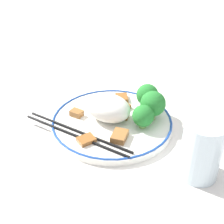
{
  "coord_description": "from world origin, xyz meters",
  "views": [
    {
      "loc": [
        -0.26,
        0.47,
        0.39
      ],
      "look_at": [
        0.0,
        0.0,
        0.03
      ],
      "focal_mm": 50.0,
      "sensor_mm": 36.0,
      "label": 1
    }
  ],
  "objects_px": {
    "broccoli_back_center": "(153,104)",
    "plate": "(112,122)",
    "drinking_glass": "(202,150)",
    "chopsticks": "(76,133)",
    "broccoli_back_left": "(143,116)",
    "broccoli_back_right": "(147,96)"
  },
  "relations": [
    {
      "from": "chopsticks",
      "to": "drinking_glass",
      "type": "xyz_separation_m",
      "value": [
        -0.24,
        -0.02,
        0.04
      ]
    },
    {
      "from": "broccoli_back_left",
      "to": "broccoli_back_center",
      "type": "distance_m",
      "value": 0.04
    },
    {
      "from": "broccoli_back_center",
      "to": "drinking_glass",
      "type": "bearing_deg",
      "value": 142.34
    },
    {
      "from": "broccoli_back_right",
      "to": "chopsticks",
      "type": "xyz_separation_m",
      "value": [
        0.08,
        0.15,
        -0.03
      ]
    },
    {
      "from": "broccoli_back_center",
      "to": "chopsticks",
      "type": "distance_m",
      "value": 0.17
    },
    {
      "from": "broccoli_back_right",
      "to": "plate",
      "type": "bearing_deg",
      "value": 58.19
    },
    {
      "from": "chopsticks",
      "to": "broccoli_back_left",
      "type": "bearing_deg",
      "value": -140.12
    },
    {
      "from": "broccoli_back_left",
      "to": "broccoli_back_center",
      "type": "xyz_separation_m",
      "value": [
        -0.01,
        -0.04,
        0.01
      ]
    },
    {
      "from": "drinking_glass",
      "to": "plate",
      "type": "bearing_deg",
      "value": -14.91
    },
    {
      "from": "plate",
      "to": "drinking_glass",
      "type": "relative_size",
      "value": 2.36
    },
    {
      "from": "broccoli_back_center",
      "to": "chopsticks",
      "type": "relative_size",
      "value": 0.26
    },
    {
      "from": "broccoli_back_center",
      "to": "drinking_glass",
      "type": "distance_m",
      "value": 0.16
    },
    {
      "from": "broccoli_back_right",
      "to": "drinking_glass",
      "type": "xyz_separation_m",
      "value": [
        -0.15,
        0.13,
        0.01
      ]
    },
    {
      "from": "plate",
      "to": "chopsticks",
      "type": "height_order",
      "value": "chopsticks"
    },
    {
      "from": "broccoli_back_left",
      "to": "drinking_glass",
      "type": "distance_m",
      "value": 0.15
    },
    {
      "from": "chopsticks",
      "to": "drinking_glass",
      "type": "distance_m",
      "value": 0.24
    },
    {
      "from": "plate",
      "to": "broccoli_back_center",
      "type": "distance_m",
      "value": 0.09
    },
    {
      "from": "plate",
      "to": "chopsticks",
      "type": "xyz_separation_m",
      "value": [
        0.04,
        0.08,
        0.01
      ]
    },
    {
      "from": "broccoli_back_left",
      "to": "broccoli_back_right",
      "type": "height_order",
      "value": "broccoli_back_right"
    },
    {
      "from": "broccoli_back_center",
      "to": "drinking_glass",
      "type": "relative_size",
      "value": 0.59
    },
    {
      "from": "broccoli_back_center",
      "to": "plate",
      "type": "bearing_deg",
      "value": 32.79
    },
    {
      "from": "broccoli_back_right",
      "to": "drinking_glass",
      "type": "distance_m",
      "value": 0.2
    }
  ]
}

